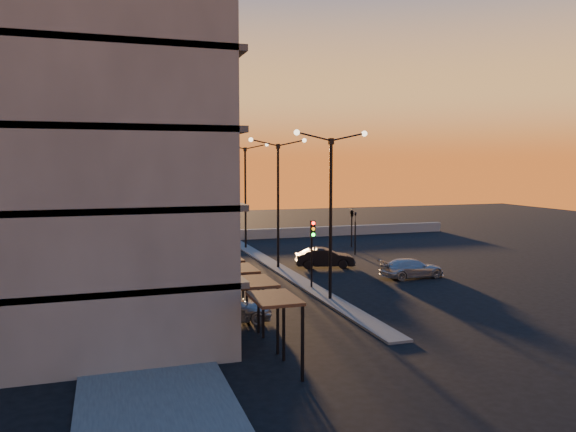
# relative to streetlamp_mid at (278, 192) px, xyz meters

# --- Properties ---
(ground) EXTENTS (120.00, 120.00, 0.00)m
(ground) POSITION_rel_streetlamp_mid_xyz_m (0.00, -10.00, -5.59)
(ground) COLOR black
(ground) RESTS_ON ground
(sidewalk_west) EXTENTS (5.00, 40.00, 0.12)m
(sidewalk_west) POSITION_rel_streetlamp_mid_xyz_m (-10.50, -6.00, -5.53)
(sidewalk_west) COLOR #4B4B48
(sidewalk_west) RESTS_ON ground
(median) EXTENTS (1.20, 36.00, 0.12)m
(median) POSITION_rel_streetlamp_mid_xyz_m (0.00, 0.00, -5.53)
(median) COLOR #4B4B48
(median) RESTS_ON ground
(parapet) EXTENTS (44.00, 0.50, 1.00)m
(parapet) POSITION_rel_streetlamp_mid_xyz_m (2.00, 16.00, -5.09)
(parapet) COLOR slate
(parapet) RESTS_ON ground
(building) EXTENTS (14.35, 17.08, 25.00)m
(building) POSITION_rel_streetlamp_mid_xyz_m (-14.00, -9.97, 6.32)
(building) COLOR #66625A
(building) RESTS_ON ground
(streetlamp_near) EXTENTS (4.32, 0.32, 9.51)m
(streetlamp_near) POSITION_rel_streetlamp_mid_xyz_m (0.00, -10.00, 0.00)
(streetlamp_near) COLOR black
(streetlamp_near) RESTS_ON ground
(streetlamp_mid) EXTENTS (4.32, 0.32, 9.51)m
(streetlamp_mid) POSITION_rel_streetlamp_mid_xyz_m (0.00, 0.00, 0.00)
(streetlamp_mid) COLOR black
(streetlamp_mid) RESTS_ON ground
(streetlamp_far) EXTENTS (4.32, 0.32, 9.51)m
(streetlamp_far) POSITION_rel_streetlamp_mid_xyz_m (0.00, 10.00, 0.00)
(streetlamp_far) COLOR black
(streetlamp_far) RESTS_ON ground
(traffic_light_main) EXTENTS (0.28, 0.44, 4.25)m
(traffic_light_main) POSITION_rel_streetlamp_mid_xyz_m (0.00, -7.13, -2.70)
(traffic_light_main) COLOR black
(traffic_light_main) RESTS_ON ground
(signal_east_a) EXTENTS (0.13, 0.16, 3.60)m
(signal_east_a) POSITION_rel_streetlamp_mid_xyz_m (8.00, 4.00, -3.66)
(signal_east_a) COLOR black
(signal_east_a) RESTS_ON ground
(signal_east_b) EXTENTS (0.42, 1.99, 3.60)m
(signal_east_b) POSITION_rel_streetlamp_mid_xyz_m (9.50, 8.00, -2.49)
(signal_east_b) COLOR black
(signal_east_b) RESTS_ON ground
(car_hatchback) EXTENTS (4.75, 2.45, 1.55)m
(car_hatchback) POSITION_rel_streetlamp_mid_xyz_m (-6.50, -12.49, -4.82)
(car_hatchback) COLOR #969A9D
(car_hatchback) RESTS_ON ground
(car_sedan) EXTENTS (4.59, 2.48, 1.43)m
(car_sedan) POSITION_rel_streetlamp_mid_xyz_m (3.41, -0.62, -4.88)
(car_sedan) COLOR black
(car_sedan) RESTS_ON ground
(car_wagon) EXTENTS (4.51, 1.93, 1.30)m
(car_wagon) POSITION_rel_streetlamp_mid_xyz_m (7.64, -5.87, -4.94)
(car_wagon) COLOR #9FA2A6
(car_wagon) RESTS_ON ground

